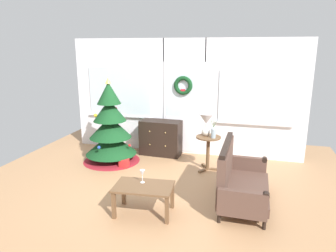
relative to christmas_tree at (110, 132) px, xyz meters
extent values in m
plane|color=#AD7F56|center=(1.35, -1.12, -0.65)|extent=(6.76, 6.76, 0.00)
cube|color=white|center=(-0.17, 0.97, 0.63)|extent=(2.15, 0.08, 2.55)
cube|color=white|center=(2.88, 0.97, 0.63)|extent=(2.15, 0.08, 2.55)
cube|color=white|center=(1.35, 0.97, 1.65)|extent=(0.94, 0.08, 0.50)
cube|color=silver|center=(1.35, 0.93, 0.38)|extent=(0.90, 0.05, 2.05)
cube|color=white|center=(1.35, 0.90, -0.20)|extent=(0.78, 0.02, 0.80)
cube|color=silver|center=(1.35, 0.90, 0.75)|extent=(0.78, 0.01, 1.10)
cube|color=silver|center=(-0.17, 0.91, 0.70)|extent=(1.50, 0.01, 1.10)
cube|color=silver|center=(2.88, 0.91, 0.70)|extent=(1.50, 0.01, 1.10)
cube|color=silver|center=(-0.17, 0.90, 0.13)|extent=(1.59, 0.06, 0.03)
cube|color=silver|center=(2.88, 0.90, 0.13)|extent=(1.59, 0.06, 0.03)
torus|color=#123B1B|center=(1.35, 0.87, 0.90)|extent=(0.41, 0.09, 0.41)
cube|color=red|center=(1.35, 0.85, 0.77)|extent=(0.10, 0.02, 0.10)
cylinder|color=#4C331E|center=(0.00, 0.00, -0.54)|extent=(0.10, 0.10, 0.22)
cone|color=maroon|center=(0.00, 0.00, -0.60)|extent=(1.20, 1.20, 0.10)
cone|color=#14421E|center=(0.00, 0.00, -0.26)|extent=(1.06, 1.06, 0.45)
cone|color=#14421E|center=(0.00, 0.00, 0.10)|extent=(0.87, 0.87, 0.45)
cone|color=#14421E|center=(0.00, 0.00, 0.46)|extent=(0.68, 0.68, 0.45)
cone|color=#14421E|center=(0.00, 0.00, 0.81)|extent=(0.49, 0.49, 0.45)
cone|color=#E0BC4C|center=(0.00, 0.00, 1.06)|extent=(0.12, 0.12, 0.12)
sphere|color=red|center=(0.02, 0.25, 0.44)|extent=(0.08, 0.08, 0.08)
sphere|color=gold|center=(-0.27, -0.10, 0.35)|extent=(0.07, 0.07, 0.07)
sphere|color=silver|center=(0.01, 0.39, -0.04)|extent=(0.08, 0.08, 0.08)
sphere|color=#264CB2|center=(-0.06, -0.42, -0.22)|extent=(0.07, 0.07, 0.07)
sphere|color=red|center=(0.43, -0.03, -0.26)|extent=(0.05, 0.05, 0.05)
cube|color=black|center=(0.90, 0.67, -0.26)|extent=(0.92, 0.46, 0.78)
sphere|color=tan|center=(0.71, 0.45, -0.07)|extent=(0.03, 0.03, 0.03)
sphere|color=tan|center=(1.07, 0.44, -0.07)|extent=(0.03, 0.03, 0.03)
sphere|color=tan|center=(0.71, 0.45, -0.37)|extent=(0.03, 0.03, 0.03)
sphere|color=tan|center=(1.07, 0.44, -0.37)|extent=(0.03, 0.03, 0.03)
cylinder|color=black|center=(3.07, -1.84, -0.58)|extent=(0.05, 0.05, 0.14)
cylinder|color=black|center=(3.09, -0.51, -0.58)|extent=(0.05, 0.05, 0.14)
cylinder|color=black|center=(2.47, -1.83, -0.58)|extent=(0.05, 0.05, 0.14)
cylinder|color=black|center=(2.49, -0.50, -0.58)|extent=(0.05, 0.05, 0.14)
cube|color=brown|center=(2.78, -1.17, -0.44)|extent=(0.74, 1.28, 0.14)
cube|color=brown|center=(2.48, -1.16, -0.06)|extent=(0.14, 1.27, 0.62)
cube|color=black|center=(2.48, -1.16, 0.28)|extent=(0.10, 1.25, 0.06)
cube|color=brown|center=(2.77, -1.85, -0.32)|extent=(0.66, 0.10, 0.38)
cylinder|color=black|center=(3.06, -1.85, -0.15)|extent=(0.09, 0.09, 0.09)
cube|color=brown|center=(2.79, -0.49, -0.32)|extent=(0.66, 0.10, 0.38)
cylinder|color=black|center=(3.08, -0.49, -0.15)|extent=(0.09, 0.09, 0.09)
cylinder|color=brown|center=(2.05, 0.04, 0.02)|extent=(0.48, 0.48, 0.02)
cylinder|color=brown|center=(2.05, 0.04, -0.32)|extent=(0.07, 0.07, 0.66)
cube|color=brown|center=(2.21, 0.04, -0.63)|extent=(0.20, 0.05, 0.04)
cube|color=brown|center=(1.97, 0.18, -0.63)|extent=(0.14, 0.20, 0.04)
cube|color=brown|center=(1.97, -0.10, -0.63)|extent=(0.14, 0.20, 0.04)
sphere|color=silver|center=(1.99, 0.08, 0.12)|extent=(0.16, 0.16, 0.16)
cylinder|color=silver|center=(1.99, 0.08, 0.25)|extent=(0.02, 0.02, 0.06)
cone|color=silver|center=(1.99, 0.08, 0.38)|extent=(0.28, 0.28, 0.20)
cylinder|color=#99ADBC|center=(2.15, -0.02, 0.12)|extent=(0.09, 0.09, 0.16)
sphere|color=#99ADBC|center=(2.15, -0.02, 0.20)|extent=(0.10, 0.10, 0.10)
cylinder|color=#4C7042|center=(2.13, -0.02, 0.30)|extent=(0.07, 0.01, 0.17)
cylinder|color=#4C7042|center=(2.15, -0.02, 0.30)|extent=(0.01, 0.01, 0.18)
cylinder|color=#4C7042|center=(2.17, -0.02, 0.30)|extent=(0.07, 0.01, 0.17)
cube|color=brown|center=(1.39, -1.86, -0.23)|extent=(0.88, 0.59, 0.03)
cube|color=brown|center=(1.03, -2.11, -0.44)|extent=(0.05, 0.05, 0.40)
cube|color=brown|center=(1.79, -2.05, -0.44)|extent=(0.05, 0.05, 0.40)
cube|color=brown|center=(0.99, -1.67, -0.44)|extent=(0.05, 0.05, 0.40)
cube|color=brown|center=(1.75, -1.61, -0.44)|extent=(0.05, 0.05, 0.40)
cylinder|color=silver|center=(1.34, -1.76, -0.21)|extent=(0.06, 0.06, 0.01)
cylinder|color=silver|center=(1.34, -1.76, -0.16)|extent=(0.01, 0.01, 0.10)
cone|color=silver|center=(1.34, -1.76, -0.06)|extent=(0.08, 0.08, 0.09)
cube|color=red|center=(0.41, -0.29, -0.56)|extent=(0.17, 0.16, 0.17)
camera|label=1|loc=(2.79, -5.71, 1.71)|focal=33.15mm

